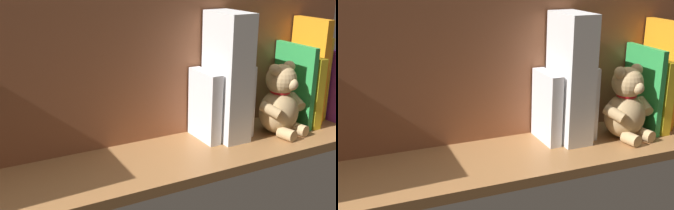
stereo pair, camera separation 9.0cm
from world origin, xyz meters
TOP-DOWN VIEW (x-y plane):
  - ground_plane at (0.00, 0.00)cm, footprint 113.51×24.46cm
  - shelf_back_panel at (0.00, -9.98)cm, footprint 113.51×1.50cm
  - book_1 at (-45.43, -4.06)cm, footprint 2.62×9.55cm
  - book_2 at (-42.44, -2.98)cm, footprint 2.32×11.71cm
  - book_3 at (-39.56, -1.99)cm, footprint 2.39×13.68cm
  - book_4 at (-37.00, -2.04)cm, footprint 1.43×13.59cm
  - teddy_bear at (-29.88, 1.39)cm, footprint 13.93×12.60cm
  - book_5 at (-21.68, -3.96)cm, footprint 2.05×9.75cm
  - dictionary_thick_white at (-16.83, -2.68)cm, footprint 6.47×12.11cm
  - book_6 at (-11.54, -3.66)cm, footprint 2.80×10.35cm

SIDE VIEW (x-z plane):
  - ground_plane at x=0.00cm, z-range -2.20..0.00cm
  - teddy_bear at x=-29.88cm, z-range -1.05..16.48cm
  - book_6 at x=-11.54cm, z-range 0.00..16.42cm
  - book_5 at x=-21.68cm, z-range -0.01..17.19cm
  - book_3 at x=-39.56cm, z-range 0.00..17.92cm
  - book_4 at x=-37.00cm, z-range 0.00..20.74cm
  - book_1 at x=-45.43cm, z-range 0.00..21.83cm
  - book_2 at x=-42.44cm, z-range -0.01..26.74cm
  - dictionary_thick_white at x=-16.83cm, z-range 0.00..29.57cm
  - shelf_back_panel at x=0.00cm, z-range 0.00..35.86cm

